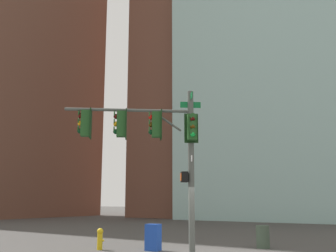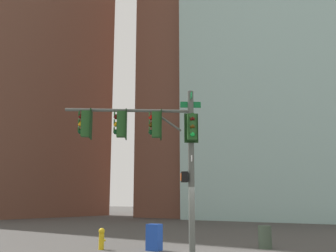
{
  "view_description": "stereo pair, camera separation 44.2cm",
  "coord_description": "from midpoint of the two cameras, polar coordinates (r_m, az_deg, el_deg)",
  "views": [
    {
      "loc": [
        -13.03,
        -7.2,
        1.97
      ],
      "look_at": [
        -0.43,
        0.95,
        4.87
      ],
      "focal_mm": 41.67,
      "sensor_mm": 36.0,
      "label": 1
    },
    {
      "loc": [
        -12.79,
        -7.57,
        1.97
      ],
      "look_at": [
        -0.43,
        0.95,
        4.87
      ],
      "focal_mm": 41.67,
      "sensor_mm": 36.0,
      "label": 2
    }
  ],
  "objects": [
    {
      "name": "signal_pole_assembly",
      "position": [
        15.12,
        -0.88,
        -1.95
      ],
      "size": [
        3.47,
        4.37,
        6.3
      ],
      "rotation": [
        0.0,
        0.0,
        2.23
      ],
      "color": "#4C514C",
      "rests_on": "ground_plane"
    },
    {
      "name": "fire_hydrant",
      "position": [
        17.03,
        -8.93,
        -15.86
      ],
      "size": [
        0.34,
        0.26,
        0.87
      ],
      "color": "gold",
      "rests_on": "ground_plane"
    },
    {
      "name": "litter_bin",
      "position": [
        17.69,
        14.73,
        -15.45
      ],
      "size": [
        0.56,
        0.56,
        0.95
      ],
      "primitive_type": "cylinder",
      "color": "#384738",
      "rests_on": "ground_plane"
    },
    {
      "name": "newspaper_box",
      "position": [
        16.53,
        -1.24,
        -15.96
      ],
      "size": [
        0.5,
        0.61,
        1.05
      ],
      "primitive_type": "cube",
      "rotation": [
        0.0,
        0.0,
        0.11
      ],
      "color": "#193FA5",
      "rests_on": "ground_plane"
    },
    {
      "name": "building_brick_nearside",
      "position": [
        64.35,
        -22.23,
        15.61
      ],
      "size": [
        23.45,
        21.03,
        59.71
      ],
      "primitive_type": "cube",
      "color": "brown",
      "rests_on": "ground_plane"
    },
    {
      "name": "building_brick_midblock",
      "position": [
        56.09,
        6.85,
        9.91
      ],
      "size": [
        16.65,
        14.46,
        43.72
      ],
      "primitive_type": "cube",
      "color": "brown",
      "rests_on": "ground_plane"
    },
    {
      "name": "building_glass_tower",
      "position": [
        60.47,
        20.78,
        16.18
      ],
      "size": [
        32.92,
        23.61,
        57.64
      ],
      "primitive_type": "cube",
      "color": "#9EC6C1",
      "rests_on": "ground_plane"
    }
  ]
}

